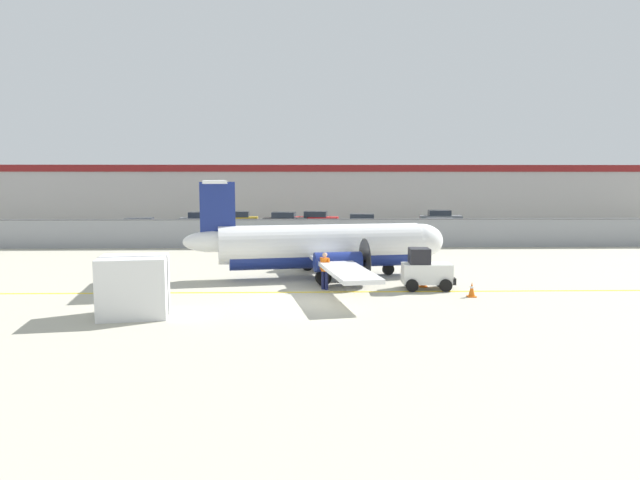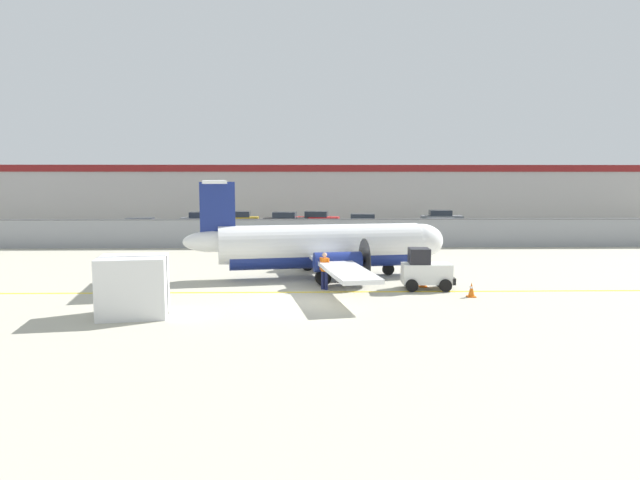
{
  "view_description": "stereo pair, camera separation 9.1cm",
  "coord_description": "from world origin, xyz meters",
  "px_view_note": "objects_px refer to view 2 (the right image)",
  "views": [
    {
      "loc": [
        -0.13,
        -22.86,
        5.08
      ],
      "look_at": [
        0.65,
        6.77,
        1.8
      ],
      "focal_mm": 32.0,
      "sensor_mm": 36.0,
      "label": 1
    },
    {
      "loc": [
        -0.04,
        -22.86,
        5.08
      ],
      "look_at": [
        0.65,
        6.77,
        1.8
      ],
      "focal_mm": 32.0,
      "sensor_mm": 36.0,
      "label": 2
    }
  ],
  "objects_px": {
    "ground_crew_worker": "(325,269)",
    "parked_car_0": "(142,227)",
    "traffic_cone_near_right": "(341,268)",
    "parked_car_3": "(286,220)",
    "parked_car_6": "(439,228)",
    "parked_car_2": "(238,219)",
    "traffic_cone_near_left": "(423,280)",
    "commuter_airplane": "(325,246)",
    "parked_car_7": "(441,218)",
    "parked_car_4": "(318,219)",
    "parked_car_5": "(364,223)",
    "parked_car_1": "(203,220)",
    "cargo_container": "(133,286)",
    "traffic_cone_far_left": "(472,290)",
    "baggage_tug": "(425,271)"
  },
  "relations": [
    {
      "from": "parked_car_2",
      "to": "parked_car_3",
      "type": "bearing_deg",
      "value": 163.17
    },
    {
      "from": "parked_car_0",
      "to": "parked_car_4",
      "type": "distance_m",
      "value": 17.34
    },
    {
      "from": "traffic_cone_near_right",
      "to": "parked_car_5",
      "type": "relative_size",
      "value": 0.15
    },
    {
      "from": "parked_car_3",
      "to": "traffic_cone_far_left",
      "type": "bearing_deg",
      "value": -67.56
    },
    {
      "from": "traffic_cone_far_left",
      "to": "traffic_cone_near_right",
      "type": "bearing_deg",
      "value": 130.59
    },
    {
      "from": "ground_crew_worker",
      "to": "parked_car_4",
      "type": "xyz_separation_m",
      "value": [
        0.29,
        31.22,
        -0.06
      ]
    },
    {
      "from": "traffic_cone_near_right",
      "to": "ground_crew_worker",
      "type": "bearing_deg",
      "value": -103.37
    },
    {
      "from": "traffic_cone_near_right",
      "to": "parked_car_3",
      "type": "distance_m",
      "value": 25.96
    },
    {
      "from": "ground_crew_worker",
      "to": "parked_car_5",
      "type": "relative_size",
      "value": 0.39
    },
    {
      "from": "traffic_cone_far_left",
      "to": "parked_car_7",
      "type": "xyz_separation_m",
      "value": [
        6.86,
        34.48,
        0.58
      ]
    },
    {
      "from": "parked_car_3",
      "to": "parked_car_6",
      "type": "xyz_separation_m",
      "value": [
        13.09,
        -8.36,
        0.0
      ]
    },
    {
      "from": "traffic_cone_near_left",
      "to": "traffic_cone_far_left",
      "type": "height_order",
      "value": "same"
    },
    {
      "from": "cargo_container",
      "to": "traffic_cone_far_left",
      "type": "xyz_separation_m",
      "value": [
        13.37,
        2.98,
        -0.79
      ]
    },
    {
      "from": "ground_crew_worker",
      "to": "parked_car_5",
      "type": "xyz_separation_m",
      "value": [
        4.51,
        26.99,
        -0.06
      ]
    },
    {
      "from": "traffic_cone_near_right",
      "to": "commuter_airplane",
      "type": "bearing_deg",
      "value": -130.39
    },
    {
      "from": "commuter_airplane",
      "to": "parked_car_1",
      "type": "relative_size",
      "value": 3.79
    },
    {
      "from": "traffic_cone_near_right",
      "to": "parked_car_0",
      "type": "height_order",
      "value": "parked_car_0"
    },
    {
      "from": "ground_crew_worker",
      "to": "parked_car_0",
      "type": "height_order",
      "value": "same"
    },
    {
      "from": "commuter_airplane",
      "to": "traffic_cone_near_left",
      "type": "relative_size",
      "value": 25.07
    },
    {
      "from": "traffic_cone_far_left",
      "to": "parked_car_5",
      "type": "height_order",
      "value": "parked_car_5"
    },
    {
      "from": "traffic_cone_near_right",
      "to": "parked_car_5",
      "type": "bearing_deg",
      "value": 81.27
    },
    {
      "from": "parked_car_1",
      "to": "parked_car_5",
      "type": "xyz_separation_m",
      "value": [
        15.47,
        -3.37,
        0.0
      ]
    },
    {
      "from": "traffic_cone_near_right",
      "to": "parked_car_5",
      "type": "height_order",
      "value": "parked_car_5"
    },
    {
      "from": "baggage_tug",
      "to": "ground_crew_worker",
      "type": "xyz_separation_m",
      "value": [
        -4.58,
        0.02,
        0.1
      ]
    },
    {
      "from": "parked_car_5",
      "to": "ground_crew_worker",
      "type": "bearing_deg",
      "value": -92.67
    },
    {
      "from": "cargo_container",
      "to": "traffic_cone_near_right",
      "type": "relative_size",
      "value": 4.18
    },
    {
      "from": "ground_crew_worker",
      "to": "traffic_cone_near_left",
      "type": "xyz_separation_m",
      "value": [
        4.6,
        0.53,
        -0.64
      ]
    },
    {
      "from": "parked_car_3",
      "to": "parked_car_5",
      "type": "relative_size",
      "value": 1.0
    },
    {
      "from": "ground_crew_worker",
      "to": "parked_car_2",
      "type": "xyz_separation_m",
      "value": [
        -7.67,
        31.31,
        -0.06
      ]
    },
    {
      "from": "ground_crew_worker",
      "to": "parked_car_6",
      "type": "xyz_separation_m",
      "value": [
        10.25,
        21.6,
        -0.06
      ]
    },
    {
      "from": "traffic_cone_near_right",
      "to": "parked_car_4",
      "type": "bearing_deg",
      "value": 91.57
    },
    {
      "from": "ground_crew_worker",
      "to": "parked_car_2",
      "type": "bearing_deg",
      "value": -125.71
    },
    {
      "from": "traffic_cone_far_left",
      "to": "parked_car_4",
      "type": "xyz_separation_m",
      "value": [
        -5.92,
        32.97,
        0.58
      ]
    },
    {
      "from": "ground_crew_worker",
      "to": "parked_car_0",
      "type": "bearing_deg",
      "value": -106.29
    },
    {
      "from": "ground_crew_worker",
      "to": "commuter_airplane",
      "type": "bearing_deg",
      "value": -141.62
    },
    {
      "from": "ground_crew_worker",
      "to": "parked_car_0",
      "type": "relative_size",
      "value": 0.39
    },
    {
      "from": "traffic_cone_near_right",
      "to": "parked_car_3",
      "type": "height_order",
      "value": "parked_car_3"
    },
    {
      "from": "parked_car_2",
      "to": "traffic_cone_near_left",
      "type": "bearing_deg",
      "value": 110.44
    },
    {
      "from": "ground_crew_worker",
      "to": "parked_car_4",
      "type": "bearing_deg",
      "value": -140.0
    },
    {
      "from": "baggage_tug",
      "to": "traffic_cone_near_left",
      "type": "distance_m",
      "value": 0.77
    },
    {
      "from": "traffic_cone_far_left",
      "to": "parked_car_3",
      "type": "height_order",
      "value": "parked_car_3"
    },
    {
      "from": "parked_car_5",
      "to": "parked_car_1",
      "type": "bearing_deg",
      "value": 174.52
    },
    {
      "from": "cargo_container",
      "to": "parked_car_2",
      "type": "height_order",
      "value": "cargo_container"
    },
    {
      "from": "traffic_cone_near_left",
      "to": "parked_car_7",
      "type": "distance_m",
      "value": 33.3
    },
    {
      "from": "parked_car_0",
      "to": "parked_car_6",
      "type": "xyz_separation_m",
      "value": [
        24.86,
        -0.74,
        0.0
      ]
    },
    {
      "from": "parked_car_0",
      "to": "parked_car_1",
      "type": "distance_m",
      "value": 8.81
    },
    {
      "from": "traffic_cone_near_left",
      "to": "parked_car_0",
      "type": "relative_size",
      "value": 0.15
    },
    {
      "from": "parked_car_2",
      "to": "commuter_airplane",
      "type": "bearing_deg",
      "value": 104.23
    },
    {
      "from": "parked_car_6",
      "to": "parked_car_7",
      "type": "distance_m",
      "value": 11.48
    },
    {
      "from": "ground_crew_worker",
      "to": "cargo_container",
      "type": "bearing_deg",
      "value": -16.09
    }
  ]
}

